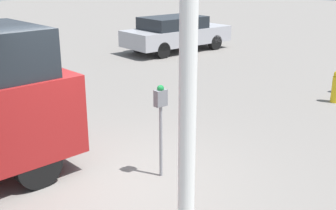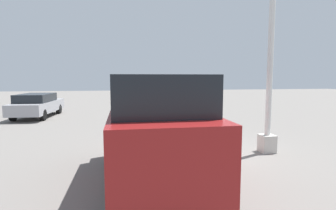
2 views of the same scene
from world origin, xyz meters
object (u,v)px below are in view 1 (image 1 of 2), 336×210
Objects in this scene: lamp_post at (188,73)px; fire_hydrant at (336,87)px; car_distant at (176,33)px; parking_meter_near at (161,110)px.

lamp_post is 7.64m from fire_hydrant.
car_distant is at bearing -133.83° from lamp_post.
lamp_post is at bearing 57.69° from parking_meter_near.
car_distant is (-7.78, -7.62, -0.38)m from parking_meter_near.
fire_hydrant is (-7.19, -1.77, -1.86)m from lamp_post.
parking_meter_near is at bearing -131.86° from car_distant.
parking_meter_near is 5.92m from fire_hydrant.
lamp_post is 1.37× the size of car_distant.
parking_meter_near is 10.90m from car_distant.
lamp_post reaches higher than parking_meter_near.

